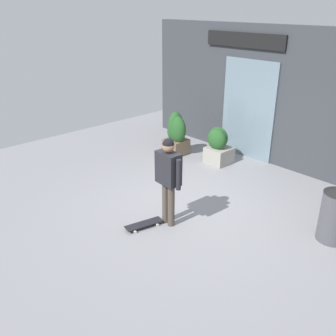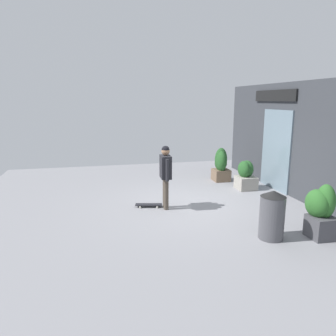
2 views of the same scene
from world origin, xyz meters
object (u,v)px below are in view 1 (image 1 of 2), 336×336
(planter_box_left, at_px, (218,145))
(planter_box_mid, at_px, (176,133))
(skateboarder, at_px, (168,173))
(skateboard, at_px, (144,224))
(trash_bin, at_px, (336,214))

(planter_box_left, xyz_separation_m, planter_box_mid, (-1.15, -0.39, 0.12))
(planter_box_left, bearing_deg, skateboarder, -66.08)
(planter_box_mid, bearing_deg, skateboarder, -46.16)
(skateboarder, bearing_deg, planter_box_mid, -133.03)
(skateboard, relative_size, planter_box_left, 0.81)
(planter_box_left, bearing_deg, skateboard, -71.96)
(skateboarder, bearing_deg, trash_bin, 130.00)
(skateboard, height_order, planter_box_mid, planter_box_mid)
(planter_box_mid, bearing_deg, skateboard, -52.98)
(planter_box_left, xyz_separation_m, trash_bin, (3.63, -1.21, 0.05))
(skateboarder, relative_size, trash_bin, 1.63)
(skateboarder, xyz_separation_m, planter_box_mid, (-2.46, 2.56, -0.44))
(skateboard, relative_size, planter_box_mid, 0.63)
(skateboarder, distance_m, planter_box_mid, 3.58)
(skateboarder, height_order, trash_bin, skateboarder)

